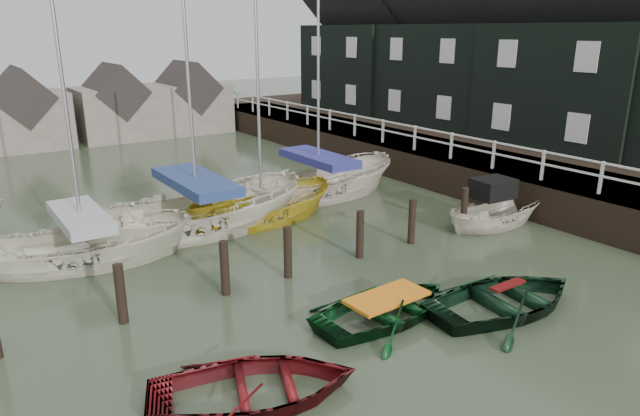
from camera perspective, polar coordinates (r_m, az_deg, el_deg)
ground at (r=13.67m, az=7.90°, el=-9.95°), size 120.00×120.00×0.00m
pier at (r=26.52m, az=8.64°, el=5.17°), size 3.04×32.00×2.70m
land_strip at (r=30.65m, az=16.19°, el=4.96°), size 14.00×38.00×1.50m
quay_houses at (r=29.18m, az=19.24°, el=15.38°), size 6.52×28.14×10.01m
mooring_pilings at (r=15.02m, az=-2.95°, el=-5.10°), size 13.72×0.22×1.80m
far_sheds at (r=36.30m, az=-19.98°, el=9.45°), size 14.00×4.08×4.39m
rowboat_red at (r=10.70m, az=-6.43°, el=-18.43°), size 4.42×3.82×0.77m
rowboat_green at (r=13.25m, az=6.64°, el=-10.83°), size 3.78×2.77×0.76m
rowboat_dkgreen at (r=14.17m, az=18.02°, el=-9.67°), size 4.39×3.38×0.84m
motorboat at (r=19.85m, az=17.02°, el=-1.36°), size 3.96×1.74×2.31m
sailboat_a at (r=17.31m, az=-22.35°, el=-4.88°), size 6.17×3.65×10.79m
sailboat_b at (r=18.88m, az=-12.05°, el=-2.10°), size 7.51×3.44×12.28m
sailboat_c at (r=19.52m, az=-5.81°, el=-1.28°), size 5.56×2.29×9.99m
sailboat_d at (r=22.26m, az=-0.15°, el=1.29°), size 6.83×2.89×12.27m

